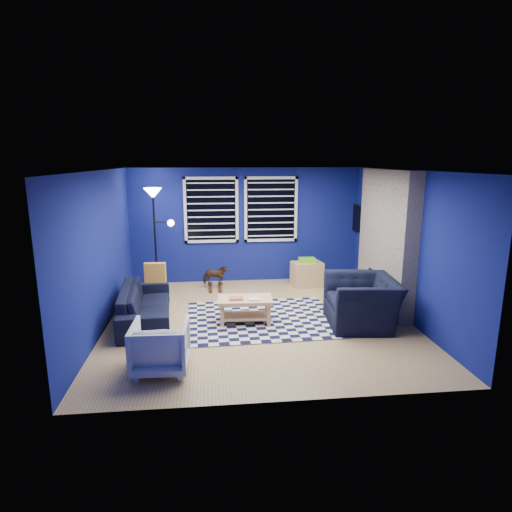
{
  "coord_description": "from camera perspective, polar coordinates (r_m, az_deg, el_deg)",
  "views": [
    {
      "loc": [
        -0.78,
        -6.78,
        2.67
      ],
      "look_at": [
        -0.01,
        0.3,
        1.05
      ],
      "focal_mm": 30.0,
      "sensor_mm": 36.0,
      "label": 1
    }
  ],
  "objects": [
    {
      "name": "throw_pillow",
      "position": [
        7.58,
        -13.3,
        -2.17
      ],
      "size": [
        0.36,
        0.12,
        0.34
      ],
      "primitive_type": "cube",
      "rotation": [
        0.0,
        0.0,
        -0.04
      ],
      "color": "#C8882F",
      "rests_on": "sofa"
    },
    {
      "name": "armchair_bent",
      "position": [
        5.72,
        -12.63,
        -11.7
      ],
      "size": [
        0.73,
        0.75,
        0.66
      ],
      "primitive_type": "imported",
      "rotation": [
        0.0,
        0.0,
        3.1
      ],
      "color": "gray",
      "rests_on": "floor"
    },
    {
      "name": "coffee_table",
      "position": [
        7.13,
        -1.48,
        -6.54
      ],
      "size": [
        0.92,
        0.56,
        0.45
      ],
      "rotation": [
        0.0,
        0.0,
        -0.05
      ],
      "color": "tan",
      "rests_on": "rug"
    },
    {
      "name": "floor_lamp",
      "position": [
        8.85,
        -13.35,
        6.35
      ],
      "size": [
        0.58,
        0.35,
        2.11
      ],
      "color": "black",
      "rests_on": "floor"
    },
    {
      "name": "ceiling",
      "position": [
        6.83,
        0.38,
        11.36
      ],
      "size": [
        5.0,
        5.0,
        0.0
      ],
      "primitive_type": "plane",
      "rotation": [
        3.14,
        0.0,
        0.0
      ],
      "color": "white",
      "rests_on": "wall_back"
    },
    {
      "name": "wall_back",
      "position": [
        9.42,
        -1.36,
        4.1
      ],
      "size": [
        5.0,
        0.0,
        5.0
      ],
      "primitive_type": "plane",
      "rotation": [
        1.57,
        0.0,
        0.0
      ],
      "color": "navy",
      "rests_on": "floor"
    },
    {
      "name": "wall_right",
      "position": [
        7.66,
        19.29,
        1.38
      ],
      "size": [
        0.0,
        5.0,
        5.0
      ],
      "primitive_type": "plane",
      "rotation": [
        1.57,
        0.0,
        -1.57
      ],
      "color": "navy",
      "rests_on": "floor"
    },
    {
      "name": "tv",
      "position": [
        9.44,
        13.91,
        4.67
      ],
      "size": [
        0.07,
        1.0,
        0.58
      ],
      "color": "black",
      "rests_on": "wall_right"
    },
    {
      "name": "rug",
      "position": [
        7.37,
        0.78,
        -8.38
      ],
      "size": [
        2.56,
        2.08,
        0.02
      ],
      "primitive_type": "cube",
      "rotation": [
        0.0,
        0.0,
        0.03
      ],
      "color": "black",
      "rests_on": "floor"
    },
    {
      "name": "window_left",
      "position": [
        9.3,
        -5.99,
        6.1
      ],
      "size": [
        1.17,
        0.06,
        1.42
      ],
      "color": "black",
      "rests_on": "wall_back"
    },
    {
      "name": "rocking_horse",
      "position": [
        9.0,
        -5.49,
        -2.63
      ],
      "size": [
        0.26,
        0.53,
        0.44
      ],
      "primitive_type": "imported",
      "rotation": [
        0.0,
        0.0,
        1.51
      ],
      "color": "#4D2618",
      "rests_on": "floor"
    },
    {
      "name": "armchair_big",
      "position": [
        7.24,
        13.92,
        -5.92
      ],
      "size": [
        1.3,
        1.16,
        0.79
      ],
      "primitive_type": "imported",
      "rotation": [
        0.0,
        0.0,
        -1.66
      ],
      "color": "black",
      "rests_on": "floor"
    },
    {
      "name": "sofa",
      "position": [
        7.45,
        -14.54,
        -6.24
      ],
      "size": [
        2.08,
        0.97,
        0.59
      ],
      "primitive_type": "imported",
      "rotation": [
        0.0,
        0.0,
        1.66
      ],
      "color": "black",
      "rests_on": "floor"
    },
    {
      "name": "fireplace",
      "position": [
        8.06,
        16.85,
        1.69
      ],
      "size": [
        0.65,
        2.0,
        2.5
      ],
      "color": "gray",
      "rests_on": "floor"
    },
    {
      "name": "wall_left",
      "position": [
        7.14,
        -20.0,
        0.53
      ],
      "size": [
        0.0,
        5.0,
        5.0
      ],
      "primitive_type": "plane",
      "rotation": [
        1.57,
        0.0,
        1.57
      ],
      "color": "navy",
      "rests_on": "floor"
    },
    {
      "name": "window_right",
      "position": [
        9.4,
        2.01,
        6.23
      ],
      "size": [
        1.17,
        0.06,
        1.42
      ],
      "color": "black",
      "rests_on": "wall_back"
    },
    {
      "name": "cabinet",
      "position": [
        9.24,
        6.79,
        -2.35
      ],
      "size": [
        0.68,
        0.5,
        0.62
      ],
      "rotation": [
        0.0,
        0.0,
        0.13
      ],
      "color": "tan",
      "rests_on": "floor"
    },
    {
      "name": "floor",
      "position": [
        7.33,
        0.35,
        -8.59
      ],
      "size": [
        5.0,
        5.0,
        0.0
      ],
      "primitive_type": "plane",
      "color": "tan",
      "rests_on": "ground"
    }
  ]
}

